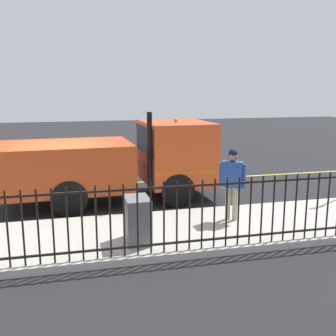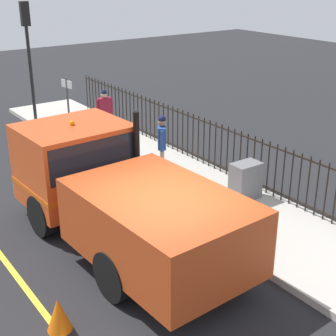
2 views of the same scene
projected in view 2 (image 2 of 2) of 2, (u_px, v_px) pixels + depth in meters
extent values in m
plane|color=#232326|center=(167.00, 278.00, 9.68)|extent=(59.23, 59.23, 0.00)
cube|color=#B7B2A8|center=(273.00, 231.00, 11.25)|extent=(2.76, 26.92, 0.15)
cube|color=yellow|center=(53.00, 325.00, 8.40)|extent=(0.12, 24.23, 0.01)
cube|color=#D84C1E|center=(75.00, 163.00, 11.54)|extent=(2.42, 2.02, 1.83)
cube|color=black|center=(74.00, 146.00, 11.39)|extent=(2.23, 2.05, 0.80)
cube|color=#B8411A|center=(160.00, 226.00, 9.27)|extent=(2.49, 3.70, 1.31)
cube|color=silver|center=(57.00, 179.00, 12.58)|extent=(2.23, 0.30, 0.36)
cube|color=#DB5914|center=(76.00, 179.00, 11.69)|extent=(2.44, 2.04, 0.12)
cylinder|color=black|center=(42.00, 215.00, 11.07)|extent=(0.34, 0.97, 0.96)
cylinder|color=black|center=(121.00, 191.00, 12.27)|extent=(0.34, 0.97, 0.96)
cylinder|color=black|center=(113.00, 275.00, 8.92)|extent=(0.34, 0.97, 0.96)
cylinder|color=black|center=(201.00, 239.00, 10.12)|extent=(0.34, 0.97, 0.96)
sphere|color=orange|center=(72.00, 123.00, 11.18)|extent=(0.12, 0.12, 0.12)
cylinder|color=black|center=(137.00, 159.00, 11.28)|extent=(0.14, 0.14, 2.19)
cube|color=#264C99|center=(162.00, 137.00, 13.62)|extent=(0.47, 0.53, 0.61)
sphere|color=#997051|center=(162.00, 122.00, 13.46)|extent=(0.23, 0.23, 0.23)
sphere|color=#14193F|center=(162.00, 119.00, 13.43)|extent=(0.22, 0.22, 0.22)
cylinder|color=tan|center=(162.00, 160.00, 13.97)|extent=(0.12, 0.12, 0.83)
cylinder|color=tan|center=(162.00, 163.00, 13.81)|extent=(0.12, 0.12, 0.83)
cylinder|color=#264C99|center=(162.00, 135.00, 13.88)|extent=(0.09, 0.09, 0.58)
cylinder|color=#264C99|center=(162.00, 141.00, 13.37)|extent=(0.09, 0.09, 0.58)
cube|color=maroon|center=(105.00, 106.00, 16.97)|extent=(0.47, 0.24, 0.57)
sphere|color=tan|center=(104.00, 95.00, 16.83)|extent=(0.21, 0.21, 0.21)
sphere|color=#14193F|center=(104.00, 93.00, 16.80)|extent=(0.20, 0.20, 0.20)
cylinder|color=#3F3F47|center=(108.00, 124.00, 17.26)|extent=(0.11, 0.11, 0.76)
cylinder|color=#3F3F47|center=(103.00, 125.00, 17.18)|extent=(0.11, 0.11, 0.76)
cylinder|color=maroon|center=(111.00, 106.00, 17.10)|extent=(0.09, 0.09, 0.54)
cylinder|color=maroon|center=(98.00, 108.00, 16.86)|extent=(0.09, 0.09, 0.54)
cylinder|color=black|center=(335.00, 196.00, 11.13)|extent=(0.04, 0.04, 1.41)
cylinder|color=black|center=(326.00, 192.00, 11.32)|extent=(0.04, 0.04, 1.41)
cylinder|color=black|center=(317.00, 188.00, 11.52)|extent=(0.04, 0.04, 1.41)
cylinder|color=black|center=(308.00, 184.00, 11.71)|extent=(0.04, 0.04, 1.41)
cylinder|color=black|center=(300.00, 181.00, 11.90)|extent=(0.04, 0.04, 1.41)
cylinder|color=black|center=(291.00, 177.00, 12.10)|extent=(0.04, 0.04, 1.41)
cylinder|color=black|center=(283.00, 174.00, 12.29)|extent=(0.04, 0.04, 1.41)
cylinder|color=black|center=(276.00, 171.00, 12.48)|extent=(0.04, 0.04, 1.41)
cylinder|color=black|center=(268.00, 168.00, 12.68)|extent=(0.04, 0.04, 1.41)
cylinder|color=black|center=(261.00, 165.00, 12.87)|extent=(0.04, 0.04, 1.41)
cylinder|color=black|center=(254.00, 162.00, 13.06)|extent=(0.04, 0.04, 1.41)
cylinder|color=black|center=(247.00, 159.00, 13.26)|extent=(0.04, 0.04, 1.41)
cylinder|color=black|center=(240.00, 156.00, 13.45)|extent=(0.04, 0.04, 1.41)
cylinder|color=black|center=(234.00, 153.00, 13.64)|extent=(0.04, 0.04, 1.41)
cylinder|color=black|center=(227.00, 151.00, 13.84)|extent=(0.04, 0.04, 1.41)
cylinder|color=black|center=(221.00, 148.00, 14.03)|extent=(0.04, 0.04, 1.41)
cylinder|color=black|center=(215.00, 146.00, 14.22)|extent=(0.04, 0.04, 1.41)
cylinder|color=black|center=(209.00, 143.00, 14.42)|extent=(0.04, 0.04, 1.41)
cylinder|color=black|center=(204.00, 141.00, 14.61)|extent=(0.04, 0.04, 1.41)
cylinder|color=black|center=(198.00, 139.00, 14.81)|extent=(0.04, 0.04, 1.41)
cylinder|color=black|center=(193.00, 136.00, 15.00)|extent=(0.04, 0.04, 1.41)
cylinder|color=black|center=(188.00, 134.00, 15.19)|extent=(0.04, 0.04, 1.41)
cylinder|color=black|center=(183.00, 132.00, 15.39)|extent=(0.04, 0.04, 1.41)
cylinder|color=black|center=(178.00, 130.00, 15.58)|extent=(0.04, 0.04, 1.41)
cylinder|color=black|center=(173.00, 128.00, 15.77)|extent=(0.04, 0.04, 1.41)
cylinder|color=black|center=(168.00, 126.00, 15.97)|extent=(0.04, 0.04, 1.41)
cylinder|color=black|center=(163.00, 124.00, 16.16)|extent=(0.04, 0.04, 1.41)
cylinder|color=black|center=(159.00, 122.00, 16.35)|extent=(0.04, 0.04, 1.41)
cylinder|color=black|center=(155.00, 120.00, 16.55)|extent=(0.04, 0.04, 1.41)
cylinder|color=black|center=(150.00, 119.00, 16.74)|extent=(0.04, 0.04, 1.41)
cylinder|color=black|center=(146.00, 117.00, 16.93)|extent=(0.04, 0.04, 1.41)
cylinder|color=black|center=(142.00, 115.00, 17.13)|extent=(0.04, 0.04, 1.41)
cylinder|color=black|center=(138.00, 114.00, 17.32)|extent=(0.04, 0.04, 1.41)
cylinder|color=black|center=(134.00, 112.00, 17.51)|extent=(0.04, 0.04, 1.41)
cylinder|color=black|center=(130.00, 110.00, 17.71)|extent=(0.04, 0.04, 1.41)
cylinder|color=black|center=(126.00, 109.00, 17.90)|extent=(0.04, 0.04, 1.41)
cylinder|color=black|center=(123.00, 107.00, 18.09)|extent=(0.04, 0.04, 1.41)
cylinder|color=black|center=(119.00, 106.00, 18.29)|extent=(0.04, 0.04, 1.41)
cylinder|color=black|center=(116.00, 104.00, 18.48)|extent=(0.04, 0.04, 1.41)
cylinder|color=black|center=(112.00, 103.00, 18.67)|extent=(0.04, 0.04, 1.41)
cylinder|color=black|center=(109.00, 101.00, 18.87)|extent=(0.04, 0.04, 1.41)
cylinder|color=black|center=(105.00, 100.00, 19.06)|extent=(0.04, 0.04, 1.41)
cylinder|color=black|center=(102.00, 99.00, 19.25)|extent=(0.04, 0.04, 1.41)
cylinder|color=black|center=(99.00, 97.00, 19.45)|extent=(0.04, 0.04, 1.41)
cylinder|color=black|center=(96.00, 96.00, 19.64)|extent=(0.04, 0.04, 1.41)
cylinder|color=black|center=(93.00, 95.00, 19.83)|extent=(0.04, 0.04, 1.41)
cylinder|color=black|center=(90.00, 94.00, 20.03)|extent=(0.04, 0.04, 1.41)
cylinder|color=black|center=(87.00, 92.00, 20.22)|extent=(0.04, 0.04, 1.41)
cube|color=black|center=(315.00, 162.00, 11.39)|extent=(0.04, 22.88, 0.04)
cube|color=black|center=(310.00, 207.00, 11.82)|extent=(0.04, 22.88, 0.04)
cylinder|color=black|center=(30.00, 63.00, 18.32)|extent=(0.12, 0.12, 4.33)
cube|color=black|center=(25.00, 14.00, 17.67)|extent=(0.30, 0.21, 0.85)
sphere|color=red|center=(24.00, 6.00, 17.57)|extent=(0.16, 0.16, 0.16)
sphere|color=yellow|center=(25.00, 14.00, 17.67)|extent=(0.16, 0.16, 0.16)
sphere|color=green|center=(26.00, 21.00, 17.77)|extent=(0.16, 0.16, 0.16)
cube|color=slate|center=(245.00, 181.00, 12.48)|extent=(0.74, 0.49, 0.95)
cone|color=orange|center=(59.00, 314.00, 8.20)|extent=(0.42, 0.42, 0.60)
cylinder|color=#4C4C4C|center=(69.00, 112.00, 15.94)|extent=(0.06, 0.06, 2.24)
cube|color=white|center=(67.00, 84.00, 15.59)|extent=(0.14, 0.49, 0.24)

